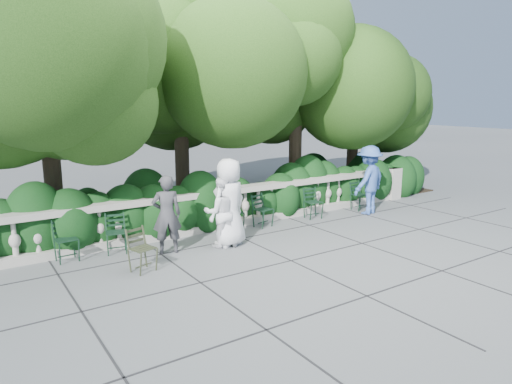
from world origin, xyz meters
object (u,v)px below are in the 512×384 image
person_older_blue (369,180)px  chair_b (118,255)px  chair_d (316,219)px  chair_e (267,228)px  chair_f (363,211)px  person_businessman (229,203)px  chair_weathered (149,273)px  person_casual_man (221,212)px  chair_a (70,263)px  chair_c (237,232)px  person_woman_grey (167,214)px

person_older_blue → chair_b: bearing=-16.1°
chair_d → chair_e: size_ratio=1.00×
person_older_blue → chair_f: bearing=-126.7°
person_businessman → chair_e: bearing=-172.4°
chair_d → chair_e: same height
chair_weathered → person_casual_man: size_ratio=0.55×
chair_a → chair_c: 3.84m
chair_d → person_casual_man: 3.35m
chair_b → chair_d: bearing=12.7°
person_businessman → person_woman_grey: person_businessman is taller
person_businessman → person_older_blue: size_ratio=1.00×
chair_d → person_businessman: person_businessman is taller
chair_b → person_casual_man: person_casual_man is taller
chair_d → person_casual_man: size_ratio=0.55×
chair_weathered → person_businessman: size_ratio=0.44×
chair_e → chair_f: (3.32, -0.07, 0.00)m
chair_d → person_casual_man: (-3.21, -0.58, 0.76)m
chair_a → person_casual_man: size_ratio=0.55×
chair_d → chair_weathered: size_ratio=1.00×
person_casual_man → chair_a: bearing=4.0°
chair_a → person_businessman: person_businessman is taller
person_businessman → person_woman_grey: 1.37m
chair_weathered → person_casual_man: bearing=1.6°
chair_f → chair_b: bearing=177.6°
chair_weathered → person_older_blue: size_ratio=0.44×
chair_a → person_older_blue: (7.84, -0.45, 0.95)m
chair_e → chair_f: bearing=-14.2°
chair_d → person_businessman: (-3.02, -0.60, 0.96)m
chair_e → chair_c: bearing=158.5°
chair_c → person_woman_grey: size_ratio=0.51×
chair_c → person_woman_grey: person_woman_grey is taller
person_older_blue → chair_c: bearing=-19.7°
chair_f → person_older_blue: size_ratio=0.44×
person_woman_grey → person_casual_man: size_ratio=1.08×
chair_d → chair_e: bearing=-174.2°
chair_weathered → person_casual_man: 2.14m
chair_a → person_businessman: 3.40m
chair_a → person_casual_man: bearing=-17.7°
chair_e → chair_b: bearing=166.5°
chair_e → chair_weathered: 3.79m
chair_d → person_woman_grey: bearing=-167.5°
chair_d → chair_a: bearing=-173.3°
chair_a → person_businessman: bearing=-17.3°
chair_f → chair_weathered: (-6.89, -1.20, 0.00)m
chair_b → person_woman_grey: bearing=-11.2°
chair_weathered → person_casual_man: (1.90, 0.63, 0.76)m
chair_d → person_businessman: bearing=-160.6°
chair_a → person_older_blue: person_older_blue is taller
chair_a → chair_d: size_ratio=1.00×
chair_a → chair_d: same height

